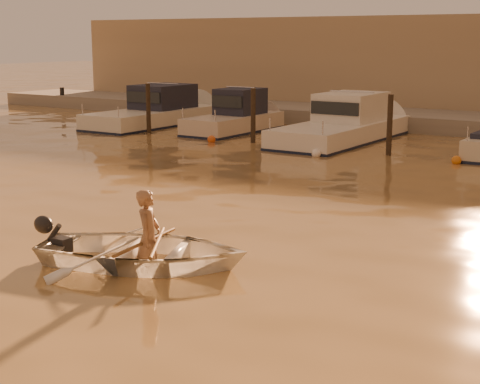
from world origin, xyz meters
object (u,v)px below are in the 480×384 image
Objects in this scene: moored_boat_0 at (153,111)px; moored_boat_2 at (342,124)px; dinghy at (143,251)px; person at (149,237)px; moored_boat_1 at (234,117)px.

moored_boat_0 and moored_boat_2 have the same top height.
dinghy is 2.22× the size of person.
moored_boat_0 is at bearing 17.63° from dinghy.
moored_boat_1 is at bearing 0.00° from moored_boat_0.
person is 18.10m from moored_boat_1.
moored_boat_2 is (-3.93, 15.81, 0.11)m from person.
person is at bearing -90.00° from dinghy.
moored_boat_0 reaches higher than dinghy.
moored_boat_0 is 9.15m from moored_boat_2.
dinghy is at bearing -61.14° from moored_boat_1.
moored_boat_0 is 1.33× the size of moored_boat_1.
dinghy is at bearing -50.67° from moored_boat_0.
dinghy is at bearing 90.00° from person.
dinghy is 20.49m from moored_boat_0.
person is 0.20× the size of moored_boat_2.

